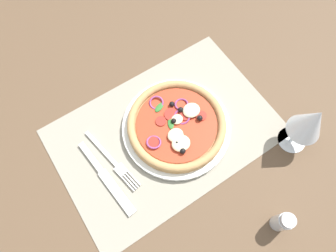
{
  "coord_description": "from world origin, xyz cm",
  "views": [
    {
      "loc": [
        13.57,
        21.81,
        64.32
      ],
      "look_at": [
        -0.8,
        0.0,
        2.62
      ],
      "focal_mm": 31.53,
      "sensor_mm": 36.0,
      "label": 1
    }
  ],
  "objects_px": {
    "plate": "(176,127)",
    "fork": "(114,162)",
    "pizza": "(177,124)",
    "wine_glass": "(310,123)",
    "pepper_shaker": "(283,222)",
    "knife": "(106,178)"
  },
  "relations": [
    {
      "from": "knife",
      "to": "wine_glass",
      "type": "relative_size",
      "value": 1.35
    },
    {
      "from": "knife",
      "to": "plate",
      "type": "bearing_deg",
      "value": 88.47
    },
    {
      "from": "wine_glass",
      "to": "plate",
      "type": "bearing_deg",
      "value": -39.53
    },
    {
      "from": "pizza",
      "to": "knife",
      "type": "height_order",
      "value": "pizza"
    },
    {
      "from": "fork",
      "to": "pepper_shaker",
      "type": "xyz_separation_m",
      "value": [
        -0.22,
        0.3,
        0.03
      ]
    },
    {
      "from": "plate",
      "to": "pepper_shaker",
      "type": "bearing_deg",
      "value": 100.87
    },
    {
      "from": "plate",
      "to": "fork",
      "type": "distance_m",
      "value": 0.16
    },
    {
      "from": "fork",
      "to": "knife",
      "type": "height_order",
      "value": "knife"
    },
    {
      "from": "plate",
      "to": "fork",
      "type": "xyz_separation_m",
      "value": [
        0.16,
        -0.01,
        -0.0
      ]
    },
    {
      "from": "plate",
      "to": "fork",
      "type": "relative_size",
      "value": 1.4
    },
    {
      "from": "plate",
      "to": "pizza",
      "type": "distance_m",
      "value": 0.02
    },
    {
      "from": "fork",
      "to": "pepper_shaker",
      "type": "height_order",
      "value": "pepper_shaker"
    },
    {
      "from": "fork",
      "to": "pepper_shaker",
      "type": "distance_m",
      "value": 0.37
    },
    {
      "from": "pizza",
      "to": "wine_glass",
      "type": "relative_size",
      "value": 1.52
    },
    {
      "from": "wine_glass",
      "to": "fork",
      "type": "bearing_deg",
      "value": -25.64
    },
    {
      "from": "fork",
      "to": "plate",
      "type": "bearing_deg",
      "value": 77.4
    },
    {
      "from": "plate",
      "to": "knife",
      "type": "bearing_deg",
      "value": 4.25
    },
    {
      "from": "pepper_shaker",
      "to": "fork",
      "type": "bearing_deg",
      "value": -53.75
    },
    {
      "from": "pizza",
      "to": "wine_glass",
      "type": "distance_m",
      "value": 0.28
    },
    {
      "from": "wine_glass",
      "to": "pepper_shaker",
      "type": "height_order",
      "value": "wine_glass"
    },
    {
      "from": "fork",
      "to": "knife",
      "type": "relative_size",
      "value": 0.9
    },
    {
      "from": "plate",
      "to": "fork",
      "type": "height_order",
      "value": "plate"
    }
  ]
}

